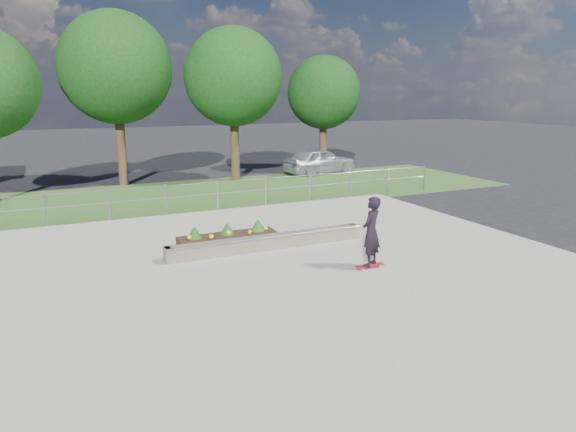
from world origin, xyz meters
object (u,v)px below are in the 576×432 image
at_px(grind_ledge, 269,242).
at_px(skateboarder, 371,232).
at_px(parked_car, 320,161).
at_px(planter_bed, 230,238).

xyz_separation_m(grind_ledge, skateboarder, (1.72, -2.66, 0.77)).
bearing_deg(parked_car, grind_ledge, 136.41).
relative_size(grind_ledge, planter_bed, 2.00).
xyz_separation_m(skateboarder, parked_car, (6.61, 14.97, -0.30)).
height_order(grind_ledge, skateboarder, skateboarder).
relative_size(grind_ledge, parked_car, 1.40).
bearing_deg(skateboarder, grind_ledge, 122.89).
bearing_deg(grind_ledge, planter_bed, 131.28).
distance_m(grind_ledge, parked_car, 14.87).
relative_size(skateboarder, parked_car, 0.44).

